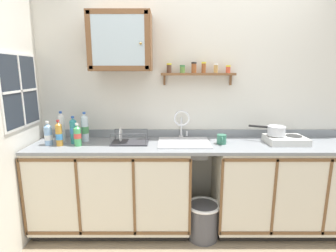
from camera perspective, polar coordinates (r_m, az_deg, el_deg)
The scene contains 20 objects.
back_wall at distance 2.83m, azimuth 5.96°, elevation 4.68°, with size 3.90×0.07×2.52m.
lower_cabinet_run at distance 2.81m, azimuth -12.06°, elevation -13.05°, with size 1.56×0.57×0.89m.
lower_cabinet_run_right at distance 3.01m, azimuth 24.14°, elevation -12.16°, with size 1.47×0.57×0.89m.
countertop at distance 2.61m, azimuth 6.49°, elevation -4.13°, with size 3.26×0.59×0.03m, color gray.
backsplash at distance 2.85m, azimuth 5.90°, elevation -1.58°, with size 3.26×0.02×0.08m, color gray.
sink at distance 2.63m, azimuth 3.22°, elevation -3.98°, with size 0.51×0.45×0.42m.
hot_plate_stove at distance 2.84m, azimuth 23.97°, elevation -2.72°, with size 0.37×0.29×0.07m.
saucepan at distance 2.81m, azimuth 22.17°, elevation -0.89°, with size 0.33×0.21×0.10m.
bottle_water_blue_0 at distance 2.77m, azimuth -24.70°, elevation -1.74°, with size 0.08×0.08×0.23m.
bottle_juice_amber_1 at distance 2.70m, azimuth -22.73°, elevation -1.70°, with size 0.06×0.06×0.25m.
bottle_detergent_teal_2 at distance 2.73m, azimuth -19.96°, elevation -0.96°, with size 0.07×0.07×0.27m.
bottle_water_clear_3 at distance 2.78m, azimuth -17.72°, elevation -0.42°, with size 0.07×0.07×0.30m.
bottle_soda_green_4 at distance 2.63m, azimuth -19.19°, elevation -1.96°, with size 0.07×0.07×0.22m.
bottle_opaque_white_5 at distance 2.83m, azimuth -22.23°, elevation -0.34°, with size 0.06×0.06×0.31m.
dish_rack at distance 2.62m, azimuth -8.65°, elevation -3.27°, with size 0.36×0.23×0.15m.
mug at distance 2.62m, azimuth 11.38°, elevation -2.82°, with size 0.09×0.13×0.09m.
wall_cabinet at distance 2.67m, azimuth -10.36°, elevation 17.46°, with size 0.59×0.32×0.54m.
spice_shelf at distance 2.72m, azimuth 6.28°, elevation 11.47°, with size 0.74×0.14×0.23m.
window at distance 2.76m, azimuth -29.60°, elevation 6.61°, with size 0.03×0.60×0.67m.
trash_bin at distance 2.75m, azimuth 7.45°, elevation -19.51°, with size 0.33×0.33×0.37m.
Camera 1 is at (-0.30, -2.09, 1.62)m, focal length 28.11 mm.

